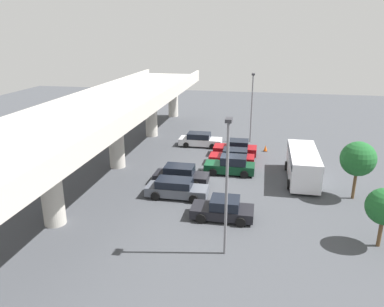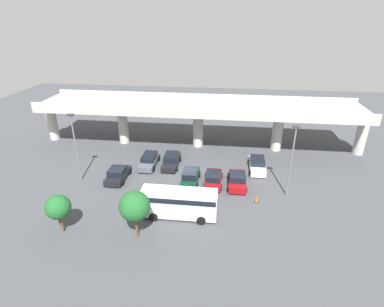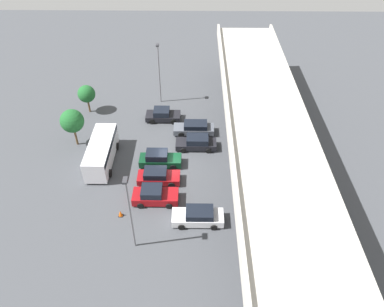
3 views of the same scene
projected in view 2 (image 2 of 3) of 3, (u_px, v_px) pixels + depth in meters
The scene contains 15 objects.
ground_plane at pixel (190, 178), 36.34m from camera, with size 97.72×97.72×0.00m, color #424449.
highway_overpass at pixel (198, 110), 42.75m from camera, with size 47.06×7.91×7.00m.
parked_car_0 at pixel (118, 174), 35.68m from camera, with size 2.24×4.35×1.53m.
parked_car_1 at pixel (149, 160), 38.99m from camera, with size 2.07×4.86×1.48m.
parked_car_2 at pixel (171, 161), 38.92m from camera, with size 2.13×4.67×1.57m.
parked_car_3 at pixel (190, 177), 34.94m from camera, with size 2.05×4.55×1.73m.
parked_car_4 at pixel (213, 178), 34.71m from camera, with size 2.08×4.38×1.53m.
parked_car_5 at pixel (237, 180), 34.32m from camera, with size 2.20×4.47×1.67m.
parked_car_6 at pixel (257, 165), 37.90m from camera, with size 2.12×4.78×1.54m.
shuttle_bus at pixel (179, 201), 28.96m from camera, with size 7.40×2.69×2.64m.
lamp_post_near_aisle at pixel (75, 143), 33.88m from camera, with size 0.70×0.35×8.20m.
lamp_post_mid_lot at pixel (292, 156), 30.93m from camera, with size 0.70×0.35×8.01m.
tree_front_left at pixel (58, 207), 26.26m from camera, with size 2.22×2.22×3.78m.
tree_front_centre at pixel (135, 206), 25.32m from camera, with size 2.67×2.67×4.63m.
traffic_cone at pixel (256, 199), 31.52m from camera, with size 0.44×0.44×0.70m.
Camera 2 is at (4.11, -31.39, 18.08)m, focal length 28.00 mm.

